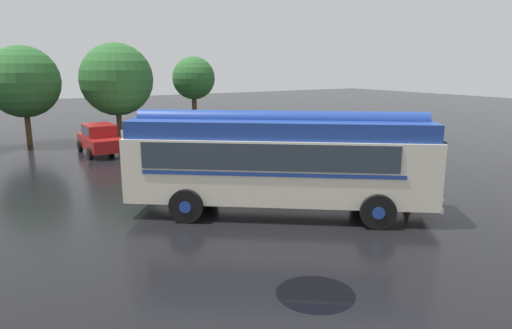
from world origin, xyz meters
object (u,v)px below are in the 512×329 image
vintage_bus (280,158)px  traffic_cone (408,201)px  car_mid_left (146,136)px  car_near_left (100,139)px

vintage_bus → traffic_cone: vintage_bus is taller
vintage_bus → car_mid_left: size_ratio=2.25×
car_mid_left → traffic_cone: 16.27m
vintage_bus → car_near_left: (-2.69, 14.03, -1.05)m
car_near_left → car_mid_left: same height
car_near_left → car_mid_left: size_ratio=1.00×
traffic_cone → car_near_left: bearing=112.8°
car_mid_left → car_near_left: bearing=171.8°
car_near_left → traffic_cone: (6.74, -16.06, -0.57)m
car_near_left → car_mid_left: bearing=-8.2°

